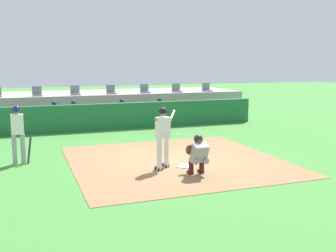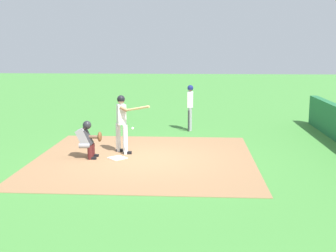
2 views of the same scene
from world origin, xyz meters
name	(u,v)px [view 2 (image 2 of 2)]	position (x,y,z in m)	size (l,w,h in m)	color
ground_plane	(144,159)	(0.00, 0.00, 0.00)	(80.00, 80.00, 0.00)	#428438
dirt_infield	(144,159)	(0.00, 0.00, 0.01)	(6.40, 6.40, 0.01)	#936B47
home_plate	(117,158)	(0.00, -0.80, 0.02)	(0.44, 0.44, 0.02)	white
batter_at_plate	(122,120)	(-0.68, -0.75, 1.04)	(0.98, 1.17, 1.80)	silver
catcher_crouched	(88,138)	(-0.01, -1.67, 0.61)	(0.48, 1.69, 1.13)	gray
on_deck_batter	(190,105)	(-4.58, 1.28, 1.02)	(0.58, 0.23, 1.79)	#99999E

